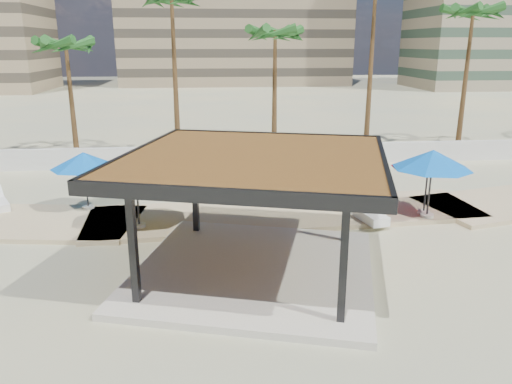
# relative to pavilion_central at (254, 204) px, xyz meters

# --- Properties ---
(ground) EXTENTS (200.00, 200.00, 0.00)m
(ground) POSITION_rel_pavilion_central_xyz_m (-0.17, -1.81, -2.25)
(ground) COLOR #C9B985
(ground) RESTS_ON ground
(promenade) EXTENTS (44.45, 7.97, 0.24)m
(promenade) POSITION_rel_pavilion_central_xyz_m (1.83, 5.86, -2.19)
(promenade) COLOR #C6B284
(promenade) RESTS_ON ground
(boundary_wall) EXTENTS (56.00, 0.30, 1.20)m
(boundary_wall) POSITION_rel_pavilion_central_xyz_m (-0.17, 14.19, -1.65)
(boundary_wall) COLOR silver
(boundary_wall) RESTS_ON ground
(pavilion_central) EXTENTS (9.20, 9.20, 3.77)m
(pavilion_central) POSITION_rel_pavilion_central_xyz_m (0.00, 0.00, 0.00)
(pavilion_central) COLOR beige
(pavilion_central) RESTS_ON ground
(umbrella_b) EXTENTS (3.40, 3.40, 2.49)m
(umbrella_b) POSITION_rel_pavilion_central_xyz_m (-3.98, 3.99, 0.07)
(umbrella_b) COLOR beige
(umbrella_b) RESTS_ON promenade
(umbrella_c) EXTENTS (3.64, 3.64, 2.58)m
(umbrella_c) POSITION_rel_pavilion_central_xyz_m (7.35, 4.43, 0.15)
(umbrella_c) COLOR beige
(umbrella_c) RESTS_ON promenade
(umbrella_d) EXTENTS (3.61, 3.61, 2.72)m
(umbrella_d) POSITION_rel_pavilion_central_xyz_m (7.29, 3.99, 0.27)
(umbrella_d) COLOR beige
(umbrella_d) RESTS_ON promenade
(umbrella_f) EXTENTS (3.13, 3.13, 2.40)m
(umbrella_f) POSITION_rel_pavilion_central_xyz_m (-6.38, 6.42, -0.00)
(umbrella_f) COLOR beige
(umbrella_f) RESTS_ON promenade
(lounger_b) EXTENTS (1.17, 2.30, 0.83)m
(lounger_b) POSITION_rel_pavilion_central_xyz_m (4.85, 4.04, -1.87)
(lounger_b) COLOR white
(lounger_b) RESTS_ON promenade
(palm_c) EXTENTS (3.00, 3.00, 7.57)m
(palm_c) POSITION_rel_pavilion_central_xyz_m (-9.17, 16.29, 4.26)
(palm_c) COLOR brown
(palm_c) RESTS_ON ground
(palm_d) EXTENTS (3.00, 3.00, 10.12)m
(palm_d) POSITION_rel_pavilion_central_xyz_m (-3.17, 17.09, 6.65)
(palm_d) COLOR brown
(palm_d) RESTS_ON ground
(palm_e) EXTENTS (3.00, 3.00, 8.22)m
(palm_e) POSITION_rel_pavilion_central_xyz_m (2.83, 16.59, 4.88)
(palm_e) COLOR brown
(palm_e) RESTS_ON ground
(palm_g) EXTENTS (3.00, 3.00, 9.48)m
(palm_g) POSITION_rel_pavilion_central_xyz_m (14.83, 16.39, 6.06)
(palm_g) COLOR brown
(palm_g) RESTS_ON ground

